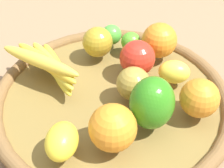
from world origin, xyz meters
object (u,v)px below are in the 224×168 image
Objects in this scene: bell_pepper at (152,103)px; lime_1 at (133,42)px; apple_1 at (133,84)px; lemon_0 at (62,141)px; lemon_1 at (174,72)px; orange_0 at (159,40)px; apple_2 at (137,58)px; apple_0 at (98,42)px; banana_bunch at (48,64)px; lime_0 at (112,35)px; orange_2 at (200,98)px; orange_1 at (113,128)px.

bell_pepper reaches higher than lime_1.
lemon_0 is (0.16, -0.08, -0.01)m from apple_1.
lemon_1 is 0.09m from orange_0.
apple_2 is at bearing -172.40° from apple_1.
orange_0 is 0.08m from apple_2.
orange_0 is at bearing 90.19° from lime_1.
apple_2 is (-0.23, 0.07, 0.01)m from lemon_0.
lemon_1 is (-0.07, 0.07, -0.01)m from apple_1.
bell_pepper reaches higher than apple_0.
lime_1 is (-0.04, 0.07, -0.01)m from apple_0.
banana_bunch is (-0.01, -0.18, -0.00)m from apple_1.
apple_0 reaches higher than apple_1.
apple_2 is 0.08m from lime_1.
apple_1 is 0.83× the size of orange_0.
orange_0 is 0.11m from lime_0.
apple_0 is 0.87× the size of orange_0.
orange_0 reaches higher than lime_0.
lime_0 is (-0.01, -0.05, 0.00)m from lime_1.
orange_2 reaches higher than apple_0.
apple_2 is (-0.08, -0.13, 0.00)m from orange_2.
apple_2 is at bearing 164.36° from lemon_0.
lemon_1 reaches higher than lime_1.
banana_bunch is at bearing -29.67° from lime_0.
lemon_0 is 0.32m from lime_0.
apple_0 is 0.12m from banana_bunch.
apple_1 is 0.19m from lime_0.
orange_0 reaches higher than banana_bunch.
banana_bunch is 2.61× the size of orange_2.
apple_0 reaches higher than lemon_0.
banana_bunch is 0.20m from lemon_0.
lemon_0 is at bearing 2.81° from lime_0.
apple_0 is at bearing 43.93° from bell_pepper.
apple_2 reaches higher than orange_2.
banana_bunch is at bearing -55.37° from orange_0.
orange_1 reaches higher than apple_0.
orange_1 is 1.11× the size of lemon_0.
bell_pepper is (0.05, 0.05, 0.02)m from apple_1.
apple_1 reaches higher than lime_1.
lemon_0 is at bearing -61.55° from orange_1.
apple_0 reaches higher than lemon_1.
lime_1 is 0.97× the size of lime_0.
orange_0 is at bearing 171.93° from apple_1.
lime_0 is (-0.16, -0.09, -0.01)m from apple_1.
lime_0 is (-0.15, 0.09, -0.01)m from banana_bunch.
banana_bunch is 4.15× the size of lime_1.
banana_bunch is 0.23m from bell_pepper.
banana_bunch is 2.54× the size of apple_2.
apple_2 reaches higher than apple_0.
lime_1 is (-0.07, -0.03, -0.01)m from apple_2.
bell_pepper is at bearing 22.15° from lime_1.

